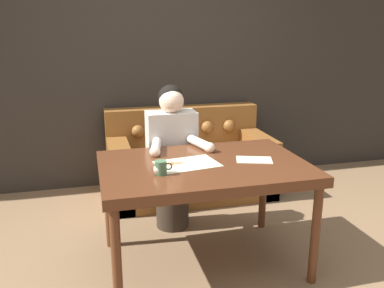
{
  "coord_description": "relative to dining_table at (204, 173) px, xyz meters",
  "views": [
    {
      "loc": [
        -0.74,
        -2.4,
        1.65
      ],
      "look_at": [
        -0.05,
        0.28,
        0.87
      ],
      "focal_mm": 38.0,
      "sensor_mm": 36.0,
      "label": 1
    }
  ],
  "objects": [
    {
      "name": "couch",
      "position": [
        0.22,
        1.35,
        -0.39
      ],
      "size": [
        1.63,
        0.87,
        0.86
      ],
      "color": "brown",
      "rests_on": "ground_plane"
    },
    {
      "name": "pattern_paper_main",
      "position": [
        -0.12,
        0.01,
        0.07
      ],
      "size": [
        0.45,
        0.35,
        0.0
      ],
      "color": "beige",
      "rests_on": "dining_table"
    },
    {
      "name": "wall_back",
      "position": [
        -0.0,
        1.79,
        0.6
      ],
      "size": [
        8.0,
        0.06,
        2.6
      ],
      "color": "#2D2823",
      "rests_on": "ground_plane"
    },
    {
      "name": "pattern_paper_offcut",
      "position": [
        0.36,
        -0.03,
        0.07
      ],
      "size": [
        0.28,
        0.23,
        0.0
      ],
      "color": "beige",
      "rests_on": "dining_table"
    },
    {
      "name": "pin_cushion",
      "position": [
        -0.34,
        -0.15,
        0.11
      ],
      "size": [
        0.07,
        0.07,
        0.07
      ],
      "color": "#4C3828",
      "rests_on": "dining_table"
    },
    {
      "name": "ground_plane",
      "position": [
        -0.0,
        -0.14,
        -0.7
      ],
      "size": [
        16.0,
        16.0,
        0.0
      ],
      "primitive_type": "plane",
      "color": "#846647"
    },
    {
      "name": "dining_table",
      "position": [
        0.0,
        0.0,
        0.0
      ],
      "size": [
        1.41,
        0.95,
        0.77
      ],
      "color": "#562D19",
      "rests_on": "ground_plane"
    },
    {
      "name": "mug",
      "position": [
        -0.33,
        -0.15,
        0.12
      ],
      "size": [
        0.11,
        0.08,
        0.09
      ],
      "color": "#47704C",
      "rests_on": "dining_table"
    },
    {
      "name": "scissors",
      "position": [
        -0.17,
        0.03,
        0.07
      ],
      "size": [
        0.25,
        0.08,
        0.01
      ],
      "color": "silver",
      "rests_on": "dining_table"
    },
    {
      "name": "person",
      "position": [
        -0.1,
        0.62,
        -0.07
      ],
      "size": [
        0.49,
        0.58,
        1.23
      ],
      "color": "#33281E",
      "rests_on": "ground_plane"
    }
  ]
}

